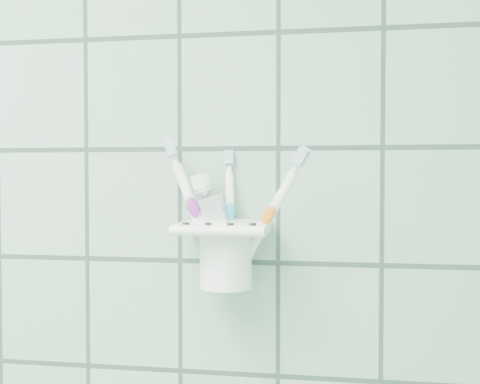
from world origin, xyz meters
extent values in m
cube|color=white|center=(0.65, 1.19, 1.29)|extent=(0.05, 0.02, 0.03)
cube|color=white|center=(0.65, 1.15, 1.30)|extent=(0.12, 0.09, 0.01)
cylinder|color=white|center=(0.65, 1.10, 1.30)|extent=(0.12, 0.01, 0.01)
cylinder|color=black|center=(0.60, 1.12, 1.31)|extent=(0.01, 0.01, 0.00)
cylinder|color=black|center=(0.63, 1.12, 1.31)|extent=(0.01, 0.01, 0.00)
cylinder|color=black|center=(0.66, 1.12, 1.31)|extent=(0.01, 0.01, 0.00)
cylinder|color=black|center=(0.69, 1.12, 1.31)|extent=(0.01, 0.01, 0.00)
cylinder|color=white|center=(0.65, 1.16, 1.27)|extent=(0.07, 0.07, 0.09)
cylinder|color=white|center=(0.65, 1.16, 1.31)|extent=(0.08, 0.08, 0.01)
cylinder|color=black|center=(0.65, 1.16, 1.31)|extent=(0.06, 0.06, 0.00)
cylinder|color=white|center=(0.64, 1.15, 1.32)|extent=(0.08, 0.03, 0.16)
cylinder|color=white|center=(0.64, 1.15, 1.41)|extent=(0.02, 0.01, 0.03)
cube|color=silver|center=(0.64, 1.14, 1.43)|extent=(0.02, 0.01, 0.03)
cube|color=white|center=(0.64, 1.15, 1.43)|extent=(0.02, 0.01, 0.03)
ellipsoid|color=purple|center=(0.64, 1.15, 1.34)|extent=(0.03, 0.01, 0.03)
cylinder|color=white|center=(0.66, 1.15, 1.31)|extent=(0.02, 0.06, 0.15)
cylinder|color=white|center=(0.66, 1.15, 1.39)|extent=(0.01, 0.02, 0.02)
cube|color=silver|center=(0.66, 1.14, 1.41)|extent=(0.01, 0.02, 0.02)
cube|color=white|center=(0.66, 1.15, 1.41)|extent=(0.01, 0.01, 0.02)
ellipsoid|color=teal|center=(0.66, 1.14, 1.33)|extent=(0.02, 0.02, 0.03)
cylinder|color=white|center=(0.66, 1.16, 1.32)|extent=(0.10, 0.04, 0.15)
cylinder|color=white|center=(0.66, 1.16, 1.41)|extent=(0.02, 0.01, 0.02)
cube|color=silver|center=(0.66, 1.16, 1.43)|extent=(0.02, 0.02, 0.03)
cube|color=white|center=(0.66, 1.16, 1.43)|extent=(0.02, 0.01, 0.03)
ellipsoid|color=orange|center=(0.66, 1.16, 1.34)|extent=(0.03, 0.01, 0.03)
cube|color=silver|center=(0.66, 1.17, 1.29)|extent=(0.07, 0.02, 0.12)
cube|color=silver|center=(0.66, 1.17, 1.24)|extent=(0.04, 0.01, 0.02)
cone|color=silver|center=(0.66, 1.17, 1.36)|extent=(0.04, 0.04, 0.03)
cylinder|color=white|center=(0.66, 1.17, 1.37)|extent=(0.04, 0.03, 0.03)
camera|label=1|loc=(0.78, 0.44, 1.37)|focal=40.00mm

